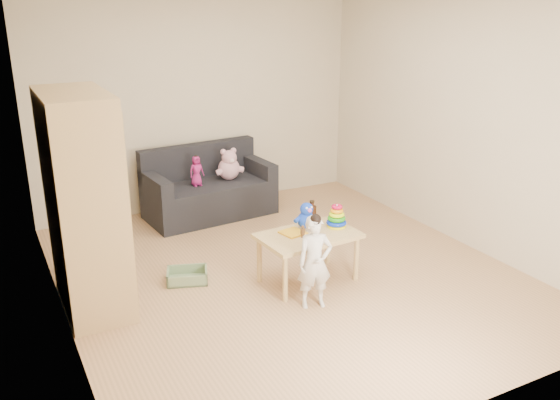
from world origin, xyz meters
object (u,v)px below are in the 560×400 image
wardrobe (84,204)px  toddler (315,264)px  play_table (308,257)px  sofa (210,199)px

wardrobe → toddler: wardrobe is taller
toddler → wardrobe: bearing=165.8°
wardrobe → toddler: bearing=-29.0°
wardrobe → play_table: wardrobe is taller
wardrobe → play_table: bearing=-14.6°
sofa → toddler: toddler is taller
play_table → toddler: size_ratio=1.12×
wardrobe → sofa: bearing=43.1°
sofa → toddler: bearing=-95.1°
wardrobe → sofa: wardrobe is taller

